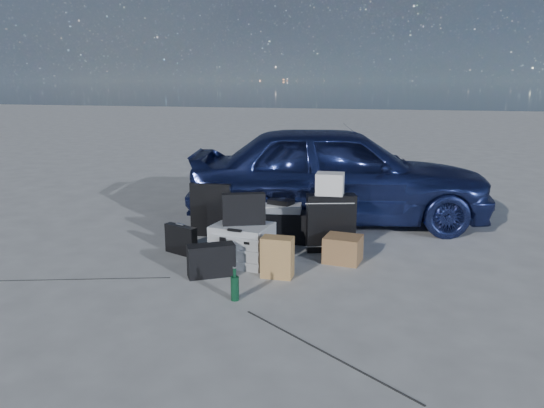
# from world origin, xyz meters

# --- Properties ---
(ground) EXTENTS (60.00, 60.00, 0.00)m
(ground) POSITION_xyz_m (0.00, 0.00, 0.00)
(ground) COLOR #ACACA7
(ground) RESTS_ON ground
(car) EXTENTS (3.89, 2.24, 1.25)m
(car) POSITION_xyz_m (0.53, 2.10, 0.62)
(car) COLOR navy
(car) RESTS_ON ground
(pelican_case) EXTENTS (0.59, 0.51, 0.39)m
(pelican_case) POSITION_xyz_m (-0.15, 0.34, 0.19)
(pelican_case) COLOR #AAADAF
(pelican_case) RESTS_ON ground
(laptop_bag) EXTENTS (0.42, 0.26, 0.31)m
(laptop_bag) POSITION_xyz_m (-0.13, 0.34, 0.54)
(laptop_bag) COLOR black
(laptop_bag) RESTS_ON pelican_case
(briefcase) EXTENTS (0.39, 0.23, 0.30)m
(briefcase) POSITION_xyz_m (-0.84, 0.43, 0.15)
(briefcase) COLOR black
(briefcase) RESTS_ON ground
(suitcase_left) EXTENTS (0.48, 0.19, 0.62)m
(suitcase_left) POSITION_xyz_m (-0.78, 1.16, 0.31)
(suitcase_left) COLOR black
(suitcase_left) RESTS_ON ground
(suitcase_right) EXTENTS (0.53, 0.32, 0.60)m
(suitcase_right) POSITION_xyz_m (0.62, 0.94, 0.30)
(suitcase_right) COLOR black
(suitcase_right) RESTS_ON ground
(white_carton) EXTENTS (0.29, 0.24, 0.22)m
(white_carton) POSITION_xyz_m (0.60, 0.95, 0.71)
(white_carton) COLOR beige
(white_carton) RESTS_ON suitcase_right
(duffel_bag) EXTENTS (0.67, 0.30, 0.33)m
(duffel_bag) POSITION_xyz_m (0.03, 1.17, 0.17)
(duffel_bag) COLOR black
(duffel_bag) RESTS_ON ground
(flat_box_white) EXTENTS (0.49, 0.40, 0.08)m
(flat_box_white) POSITION_xyz_m (0.03, 1.18, 0.37)
(flat_box_white) COLOR beige
(flat_box_white) RESTS_ON duffel_bag
(flat_box_black) EXTENTS (0.29, 0.24, 0.05)m
(flat_box_black) POSITION_xyz_m (0.02, 1.19, 0.44)
(flat_box_black) COLOR black
(flat_box_black) RESTS_ON flat_box_white
(kraft_bag) EXTENTS (0.28, 0.17, 0.38)m
(kraft_bag) POSITION_xyz_m (0.28, 0.05, 0.19)
(kraft_bag) COLOR #A77548
(kraft_bag) RESTS_ON ground
(cardboard_box) EXTENTS (0.38, 0.34, 0.26)m
(cardboard_box) POSITION_xyz_m (0.80, 0.62, 0.13)
(cardboard_box) COLOR brown
(cardboard_box) RESTS_ON ground
(messenger_bag) EXTENTS (0.45, 0.36, 0.30)m
(messenger_bag) POSITION_xyz_m (-0.31, -0.09, 0.15)
(messenger_bag) COLOR black
(messenger_bag) RESTS_ON ground
(green_bottle) EXTENTS (0.07, 0.07, 0.28)m
(green_bottle) POSITION_xyz_m (0.07, -0.55, 0.14)
(green_bottle) COLOR #0B311C
(green_bottle) RESTS_ON ground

